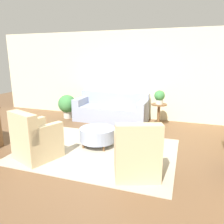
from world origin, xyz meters
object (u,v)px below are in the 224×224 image
at_px(armchair_left, 35,140).
at_px(ottoman_table, 97,134).
at_px(potted_plant_floor, 67,105).
at_px(armchair_right, 136,155).
at_px(side_table, 159,112).
at_px(couch, 111,111).
at_px(potted_plant_on_side_table, 159,97).

bearing_deg(armchair_left, ottoman_table, 47.04).
xyz_separation_m(ottoman_table, potted_plant_floor, (-1.87, 1.90, 0.18)).
relative_size(armchair_right, potted_plant_floor, 1.26).
relative_size(ottoman_table, side_table, 1.20).
xyz_separation_m(couch, side_table, (1.50, -0.15, 0.12)).
bearing_deg(ottoman_table, couch, 100.52).
height_order(couch, ottoman_table, couch).
bearing_deg(ottoman_table, side_table, 59.81).
bearing_deg(potted_plant_on_side_table, couch, 174.21).
height_order(armchair_right, potted_plant_on_side_table, potted_plant_on_side_table).
height_order(armchair_left, armchair_right, same).
distance_m(armchair_left, ottoman_table, 1.35).
xyz_separation_m(ottoman_table, potted_plant_on_side_table, (1.12, 1.92, 0.61)).
bearing_deg(potted_plant_floor, ottoman_table, -45.40).
bearing_deg(armchair_right, armchair_left, -180.00).
height_order(armchair_left, potted_plant_on_side_table, potted_plant_on_side_table).
xyz_separation_m(armchair_left, side_table, (2.03, 2.91, 0.06)).
xyz_separation_m(armchair_left, potted_plant_floor, (-0.95, 2.88, 0.07)).
bearing_deg(couch, potted_plant_on_side_table, -5.79).
height_order(ottoman_table, potted_plant_floor, potted_plant_floor).
height_order(armchair_left, potted_plant_floor, armchair_left).
bearing_deg(potted_plant_floor, side_table, 0.46).
height_order(ottoman_table, side_table, side_table).
relative_size(potted_plant_on_side_table, potted_plant_floor, 0.51).
distance_m(armchair_right, potted_plant_floor, 4.15).
bearing_deg(potted_plant_floor, armchair_right, -43.99).
bearing_deg(potted_plant_floor, armchair_left, -71.71).
height_order(armchair_right, ottoman_table, armchair_right).
height_order(couch, armchair_left, armchair_left).
distance_m(potted_plant_on_side_table, potted_plant_floor, 3.02).
bearing_deg(potted_plant_on_side_table, armchair_left, -125.00).
distance_m(armchair_left, side_table, 3.55).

